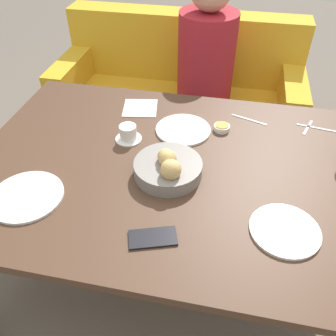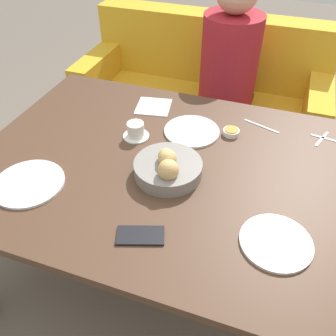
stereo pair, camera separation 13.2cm
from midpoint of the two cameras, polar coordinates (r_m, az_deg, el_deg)
name	(u,v)px [view 1 (the left image)]	position (r m, az deg, el deg)	size (l,w,h in m)	color
ground_plane	(173,269)	(1.91, -1.26, -15.96)	(10.00, 10.00, 0.00)	#6B6056
dining_table	(174,179)	(1.42, -1.63, -1.85)	(1.59, 1.10, 0.71)	#4C3323
couch	(179,101)	(2.56, 0.32, 10.60)	(1.60, 0.70, 0.85)	gold
seated_person	(204,87)	(2.30, 4.12, 12.74)	(0.34, 0.44, 1.20)	#23232D
bread_basket	(168,167)	(1.31, -2.86, -0.02)	(0.25, 0.25, 0.12)	gray
plate_near_left	(27,196)	(1.36, -24.37, -4.28)	(0.26, 0.26, 0.01)	white
plate_near_right	(285,230)	(1.18, 15.22, -9.79)	(0.22, 0.22, 0.01)	white
plate_far_center	(183,130)	(1.55, 0.01, 6.09)	(0.24, 0.24, 0.01)	white
coffee_cup	(128,134)	(1.50, -8.92, 5.39)	(0.11, 0.11, 0.07)	white
jam_bowl_honey	(222,127)	(1.56, 6.25, 6.39)	(0.07, 0.07, 0.03)	white
fork_silver	(317,128)	(1.68, 20.70, 5.95)	(0.17, 0.04, 0.00)	#B7B7BC
knife_silver	(249,120)	(1.65, 10.66, 7.56)	(0.16, 0.07, 0.00)	#B7B7BC
spoon_coffee	(308,128)	(1.67, 19.43, 6.05)	(0.06, 0.12, 0.00)	#B7B7BC
napkin	(140,108)	(1.72, -6.70, 9.47)	(0.18, 0.18, 0.00)	white
cell_phone	(152,238)	(1.13, -6.05, -11.20)	(0.17, 0.12, 0.01)	black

